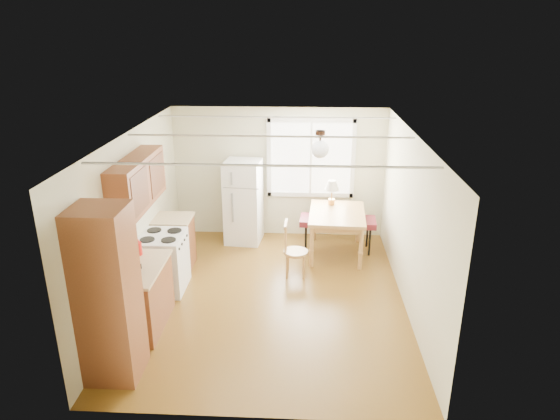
# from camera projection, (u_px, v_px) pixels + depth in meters

# --- Properties ---
(room_shell) EXTENTS (4.60, 5.60, 2.62)m
(room_shell) POSITION_uv_depth(u_px,v_px,m) (270.00, 221.00, 7.18)
(room_shell) COLOR #563711
(room_shell) RESTS_ON ground
(kitchen_run) EXTENTS (0.65, 3.40, 2.20)m
(kitchen_run) POSITION_uv_depth(u_px,v_px,m) (142.00, 264.00, 6.81)
(kitchen_run) COLOR brown
(kitchen_run) RESTS_ON ground
(window_unit) EXTENTS (1.64, 0.05, 1.51)m
(window_unit) POSITION_uv_depth(u_px,v_px,m) (311.00, 158.00, 9.36)
(window_unit) COLOR white
(window_unit) RESTS_ON room_shell
(pendant_light) EXTENTS (0.26, 0.26, 0.40)m
(pendant_light) POSITION_uv_depth(u_px,v_px,m) (320.00, 148.00, 7.18)
(pendant_light) COLOR #311E15
(pendant_light) RESTS_ON room_shell
(refrigerator) EXTENTS (0.71, 0.71, 1.57)m
(refrigerator) POSITION_uv_depth(u_px,v_px,m) (243.00, 202.00, 9.36)
(refrigerator) COLOR white
(refrigerator) RESTS_ON ground
(bench) EXTENTS (1.38, 0.58, 0.63)m
(bench) POSITION_uv_depth(u_px,v_px,m) (338.00, 222.00, 9.01)
(bench) COLOR #591520
(bench) RESTS_ON ground
(dining_table) EXTENTS (1.04, 1.34, 0.80)m
(dining_table) POSITION_uv_depth(u_px,v_px,m) (337.00, 218.00, 8.82)
(dining_table) COLOR #A6763F
(dining_table) RESTS_ON ground
(chair) EXTENTS (0.40, 0.40, 0.92)m
(chair) POSITION_uv_depth(u_px,v_px,m) (291.00, 246.00, 8.12)
(chair) COLOR #A6763F
(chair) RESTS_ON ground
(table_lamp) EXTENTS (0.26, 0.26, 0.46)m
(table_lamp) POSITION_uv_depth(u_px,v_px,m) (332.00, 187.00, 9.05)
(table_lamp) COLOR #B57D3A
(table_lamp) RESTS_ON dining_table
(coffee_maker) EXTENTS (0.18, 0.22, 0.32)m
(coffee_maker) POSITION_uv_depth(u_px,v_px,m) (132.00, 264.00, 6.41)
(coffee_maker) COLOR black
(coffee_maker) RESTS_ON kitchen_run
(kettle) EXTENTS (0.13, 0.13, 0.24)m
(kettle) POSITION_uv_depth(u_px,v_px,m) (137.00, 248.00, 6.90)
(kettle) COLOR red
(kettle) RESTS_ON kitchen_run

